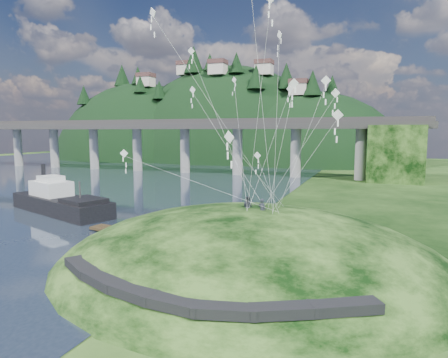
% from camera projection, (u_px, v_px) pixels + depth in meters
% --- Properties ---
extents(ground, '(320.00, 320.00, 0.00)m').
position_uv_depth(ground, '(159.00, 262.00, 35.75)').
color(ground, black).
rests_on(ground, ground).
extents(grass_hill, '(36.00, 32.00, 13.00)m').
position_uv_depth(grass_hill, '(250.00, 282.00, 34.96)').
color(grass_hill, black).
rests_on(grass_hill, ground).
extents(footpath, '(22.29, 5.84, 0.83)m').
position_uv_depth(footpath, '(185.00, 292.00, 23.83)').
color(footpath, black).
rests_on(footpath, ground).
extents(bridge, '(160.00, 11.00, 15.00)m').
position_uv_depth(bridge, '(203.00, 138.00, 108.95)').
color(bridge, '#2D2B2B').
rests_on(bridge, ground).
extents(far_ridge, '(153.00, 70.00, 94.50)m').
position_uv_depth(far_ridge, '(216.00, 177.00, 165.39)').
color(far_ridge, black).
rests_on(far_ridge, ground).
extents(work_barge, '(20.00, 11.42, 6.77)m').
position_uv_depth(work_barge, '(60.00, 201.00, 57.11)').
color(work_barge, black).
rests_on(work_barge, ground).
extents(wooden_dock, '(12.15, 3.88, 0.86)m').
position_uv_depth(wooden_dock, '(133.00, 233.00, 44.43)').
color(wooden_dock, '#312414').
rests_on(wooden_dock, ground).
extents(kite_flyers, '(2.54, 1.76, 1.95)m').
position_uv_depth(kite_flyers, '(252.00, 197.00, 34.81)').
color(kite_flyers, '#252731').
rests_on(kite_flyers, ground).
extents(kite_swarm, '(17.73, 17.90, 17.87)m').
position_uv_depth(kite_swarm, '(257.00, 83.00, 33.73)').
color(kite_swarm, white).
rests_on(kite_swarm, ground).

